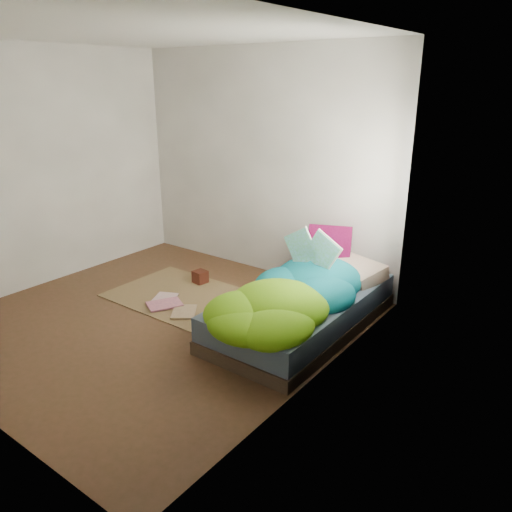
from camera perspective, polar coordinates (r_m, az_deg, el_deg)
The scene contains 12 objects.
ground at distance 5.03m, azimuth -11.26°, elevation -7.15°, with size 3.50×3.50×0.00m, color #48321C.
room_walls at distance 4.55m, azimuth -12.45°, elevation 11.49°, with size 3.54×3.54×2.62m.
bed at distance 4.74m, azimuth 5.27°, elevation -6.28°, with size 1.00×2.00×0.34m.
duvet at distance 4.43m, azimuth 3.91°, elevation -3.30°, with size 0.96×1.84×0.34m, color #076C71, non-canonical shape.
rug at distance 5.47m, azimuth -8.08°, elevation -4.65°, with size 1.60×1.10×0.01m, color brown.
pillow_floral at distance 5.12m, azimuth 10.94°, elevation -1.62°, with size 0.62×0.39×0.14m, color beige.
pillow_magenta at distance 5.31m, azimuth 8.38°, elevation 1.06°, with size 0.45×0.14×0.45m, color #460425.
open_book at distance 4.65m, azimuth 6.33°, elevation 1.94°, with size 0.50×0.11×0.30m, color green, non-canonical shape.
wooden_box at distance 5.78m, azimuth -6.39°, elevation -2.37°, with size 0.14×0.14×0.14m, color #3B160D.
floor_book_a at distance 5.45m, azimuth -11.57°, elevation -4.75°, with size 0.23×0.31×0.02m, color beige.
floor_book_b at distance 5.38m, azimuth -10.77°, elevation -4.96°, with size 0.26×0.34×0.03m, color pink.
floor_book_c at distance 5.10m, azimuth -9.52°, elevation -6.34°, with size 0.23×0.32×0.02m, color tan.
Camera 1 is at (3.42, -2.95, 2.23)m, focal length 35.00 mm.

